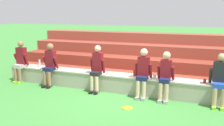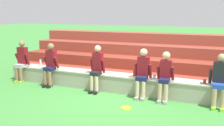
{
  "view_description": "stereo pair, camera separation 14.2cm",
  "coord_description": "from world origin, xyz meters",
  "views": [
    {
      "loc": [
        2.29,
        -6.67,
        2.42
      ],
      "look_at": [
        -0.4,
        0.26,
        0.89
      ],
      "focal_mm": 38.86,
      "sensor_mm": 36.0,
      "label": 1
    },
    {
      "loc": [
        2.43,
        -6.62,
        2.42
      ],
      "look_at": [
        -0.4,
        0.26,
        0.89
      ],
      "focal_mm": 38.86,
      "sensor_mm": 36.0,
      "label": 2
    }
  ],
  "objects": [
    {
      "name": "ground_plane",
      "position": [
        0.0,
        0.0,
        0.0
      ],
      "size": [
        80.0,
        80.0,
        0.0
      ],
      "primitive_type": "plane",
      "color": "#428E3D"
    },
    {
      "name": "water_bottle_mid_right",
      "position": [
        -3.18,
        0.27,
        0.68
      ],
      "size": [
        0.06,
        0.06,
        0.28
      ],
      "color": "silver",
      "rests_on": "stone_seating_wall"
    },
    {
      "name": "person_left_of_center",
      "position": [
        -2.52,
        -0.04,
        0.78
      ],
      "size": [
        0.51,
        0.52,
        1.45
      ],
      "color": "#996B4C",
      "rests_on": "ground"
    },
    {
      "name": "person_right_of_center",
      "position": [
        0.67,
        -0.04,
        0.77
      ],
      "size": [
        0.5,
        0.52,
        1.44
      ],
      "color": "beige",
      "rests_on": "ground"
    },
    {
      "name": "frisbee",
      "position": [
        0.52,
        -0.99,
        0.01
      ],
      "size": [
        0.27,
        0.27,
        0.02
      ],
      "primitive_type": "cylinder",
      "color": "yellow",
      "rests_on": "ground"
    },
    {
      "name": "plastic_cup_right_end",
      "position": [
        2.35,
        0.22,
        0.6
      ],
      "size": [
        0.08,
        0.08,
        0.11
      ],
      "primitive_type": "cylinder",
      "color": "red",
      "rests_on": "stone_seating_wall"
    },
    {
      "name": "stone_seating_wall",
      "position": [
        0.0,
        0.26,
        0.29
      ],
      "size": [
        8.46,
        0.56,
        0.55
      ],
      "color": "#A8A08E",
      "rests_on": "ground"
    },
    {
      "name": "person_rightmost_edge",
      "position": [
        2.72,
        0.01,
        0.76
      ],
      "size": [
        0.55,
        0.55,
        1.41
      ],
      "color": "tan",
      "rests_on": "ground"
    },
    {
      "name": "plastic_cup_middle",
      "position": [
        0.97,
        0.22,
        0.61
      ],
      "size": [
        0.09,
        0.09,
        0.12
      ],
      "primitive_type": "cylinder",
      "color": "white",
      "rests_on": "stone_seating_wall"
    },
    {
      "name": "person_center",
      "position": [
        -0.8,
        -0.01,
        0.77
      ],
      "size": [
        0.48,
        0.54,
        1.45
      ],
      "color": "beige",
      "rests_on": "ground"
    },
    {
      "name": "water_bottle_near_right",
      "position": [
        0.34,
        0.24,
        0.65
      ],
      "size": [
        0.07,
        0.07,
        0.22
      ],
      "color": "red",
      "rests_on": "stone_seating_wall"
    },
    {
      "name": "brick_bleachers",
      "position": [
        0.0,
        2.69,
        0.6
      ],
      "size": [
        9.67,
        3.11,
        1.61
      ],
      "color": "brown",
      "rests_on": "ground"
    },
    {
      "name": "person_far_left",
      "position": [
        -3.77,
        -0.02,
        0.79
      ],
      "size": [
        0.51,
        0.51,
        1.47
      ],
      "color": "#996B4C",
      "rests_on": "ground"
    },
    {
      "name": "person_far_right",
      "position": [
        1.31,
        -0.03,
        0.75
      ],
      "size": [
        0.48,
        0.56,
        1.39
      ],
      "color": "#DBAD89",
      "rests_on": "ground"
    }
  ]
}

